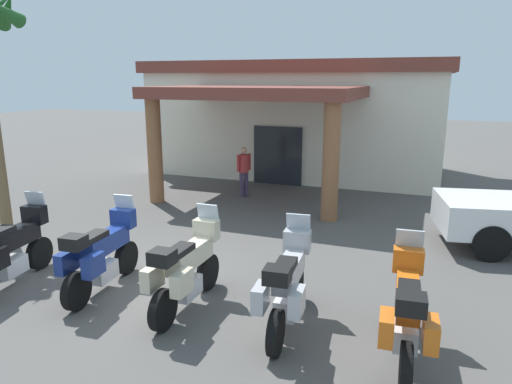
# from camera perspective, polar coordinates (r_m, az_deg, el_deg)

# --- Properties ---
(ground_plane) EXTENTS (80.00, 80.00, 0.00)m
(ground_plane) POSITION_cam_1_polar(r_m,az_deg,el_deg) (9.42, -14.38, -10.34)
(ground_plane) COLOR #514F4C
(motel_building) EXTENTS (11.63, 9.95, 4.41)m
(motel_building) POSITION_cam_1_polar(r_m,az_deg,el_deg) (19.23, 5.17, 9.17)
(motel_building) COLOR silver
(motel_building) RESTS_ON ground_plane
(motorcycle_black) EXTENTS (0.79, 2.21, 1.61)m
(motorcycle_black) POSITION_cam_1_polar(r_m,az_deg,el_deg) (9.79, -28.00, -6.25)
(motorcycle_black) COLOR black
(motorcycle_black) RESTS_ON ground_plane
(motorcycle_blue) EXTENTS (0.73, 2.21, 1.61)m
(motorcycle_blue) POSITION_cam_1_polar(r_m,az_deg,el_deg) (8.89, -18.42, -7.25)
(motorcycle_blue) COLOR black
(motorcycle_blue) RESTS_ON ground_plane
(motorcycle_cream) EXTENTS (0.70, 2.21, 1.61)m
(motorcycle_cream) POSITION_cam_1_polar(r_m,az_deg,el_deg) (7.90, -8.57, -9.33)
(motorcycle_cream) COLOR black
(motorcycle_cream) RESTS_ON ground_plane
(motorcycle_silver) EXTENTS (0.73, 2.21, 1.61)m
(motorcycle_silver) POSITION_cam_1_polar(r_m,az_deg,el_deg) (7.25, 3.83, -11.38)
(motorcycle_silver) COLOR black
(motorcycle_silver) RESTS_ON ground_plane
(motorcycle_orange) EXTENTS (0.73, 2.21, 1.61)m
(motorcycle_orange) POSITION_cam_1_polar(r_m,az_deg,el_deg) (6.81, 17.97, -13.83)
(motorcycle_orange) COLOR black
(motorcycle_orange) RESTS_ON ground_plane
(pedestrian) EXTENTS (0.34, 0.45, 1.64)m
(pedestrian) POSITION_cam_1_polar(r_m,az_deg,el_deg) (15.12, -1.49, 2.94)
(pedestrian) COLOR #3F334C
(pedestrian) RESTS_ON ground_plane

